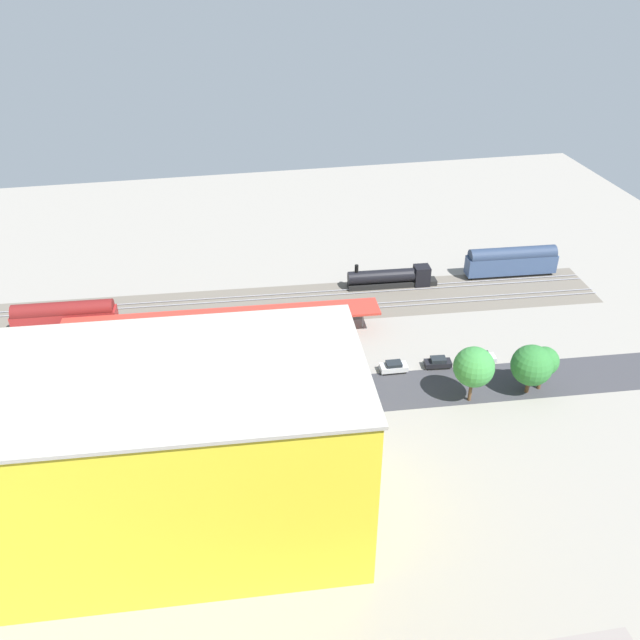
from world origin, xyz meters
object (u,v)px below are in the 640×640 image
construction_building (175,457)px  street_tree_3 (474,367)px  platform_canopy_near (223,317)px  box_truck_0 (103,429)px  parked_car_2 (394,367)px  street_tree_2 (544,361)px  passenger_coach (511,261)px  box_truck_2 (190,423)px  freight_coach_far (65,317)px  traffic_light (342,387)px  box_truck_1 (118,435)px  parked_car_3 (353,372)px  street_tree_0 (57,429)px  street_tree_1 (115,413)px  street_tree_4 (532,365)px  parked_car_0 (481,358)px  locomotive (394,278)px  parked_car_1 (438,363)px

construction_building → street_tree_3: construction_building is taller
platform_canopy_near → box_truck_0: bearing=51.6°
parked_car_2 → street_tree_2: street_tree_2 is taller
passenger_coach → box_truck_2: 70.43m
passenger_coach → freight_coach_far: size_ratio=1.05×
passenger_coach → street_tree_3: (22.08, 34.81, 2.75)m
traffic_light → passenger_coach: bearing=-140.0°
freight_coach_far → box_truck_1: 31.24m
street_tree_2 → street_tree_3: street_tree_3 is taller
box_truck_2 → street_tree_2: (-50.36, -0.44, 3.07)m
parked_car_3 → box_truck_0: size_ratio=0.41×
box_truck_2 → street_tree_0: 16.45m
street_tree_1 → street_tree_4: size_ratio=0.90×
parked_car_0 → box_truck_0: 56.28m
construction_building → street_tree_4: size_ratio=5.13×
locomotive → parked_car_3: locomotive is taller
passenger_coach → box_truck_1: 78.90m
street_tree_4 → traffic_light: (27.63, -0.37, -0.16)m
street_tree_3 → street_tree_4: (-8.97, -0.27, -1.11)m
platform_canopy_near → street_tree_2: size_ratio=7.36×
street_tree_1 → box_truck_0: bearing=-27.7°
locomotive → box_truck_1: locomotive is taller
parked_car_1 → freight_coach_far: bearing=-19.8°
street_tree_2 → street_tree_3: size_ratio=0.80×
box_truck_0 → parked_car_0: bearing=-172.7°
platform_canopy_near → street_tree_4: bearing=151.5°
locomotive → street_tree_0: 65.11m
passenger_coach → construction_building: bearing=38.8°
parked_car_3 → box_truck_1: (33.50, 9.03, 0.93)m
box_truck_1 → box_truck_0: bearing=-41.2°
box_truck_0 → street_tree_0: (4.88, 2.47, 2.95)m
freight_coach_far → street_tree_1: street_tree_1 is taller
street_tree_4 → traffic_light: 27.63m
platform_canopy_near → parked_car_0: 41.38m
passenger_coach → street_tree_1: (70.53, 34.47, 1.83)m
freight_coach_far → traffic_light: size_ratio=2.42×
platform_canopy_near → construction_building: bearing=79.7°
box_truck_0 → box_truck_1: box_truck_1 is taller
passenger_coach → parked_car_3: 45.45m
passenger_coach → box_truck_1: bearing=26.4°
box_truck_1 → box_truck_2: bearing=-176.4°
box_truck_0 → box_truck_2: (-11.28, 1.17, 0.17)m
passenger_coach → street_tree_1: bearing=26.0°
locomotive → street_tree_3: bearing=91.9°
parked_car_3 → street_tree_0: 41.71m
locomotive → traffic_light: bearing=62.9°
platform_canopy_near → construction_building: size_ratio=1.30×
locomotive → parked_car_3: 29.56m
freight_coach_far → box_truck_2: bearing=124.0°
platform_canopy_near → parked_car_1: bearing=155.2°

